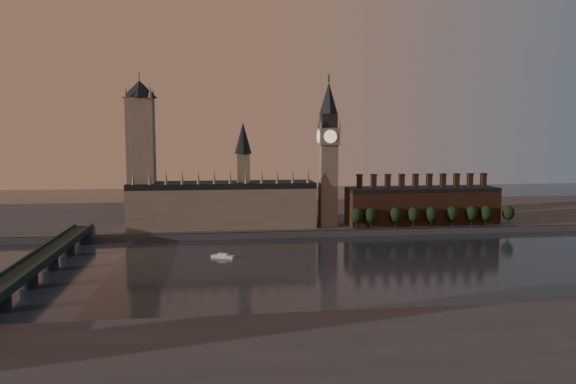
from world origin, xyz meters
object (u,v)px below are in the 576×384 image
victoria_tower (141,150)px  westminster_bridge (38,264)px  big_ben (328,152)px  river_boat (223,256)px

victoria_tower → westminster_bridge: 133.21m
victoria_tower → big_ben: victoria_tower is taller
victoria_tower → westminster_bridge: size_ratio=0.54×
big_ben → river_boat: bearing=-134.7°
river_boat → victoria_tower: bearing=147.2°
victoria_tower → big_ben: bearing=-2.2°
big_ben → westminster_bridge: size_ratio=0.54×
westminster_bridge → river_boat: 95.98m
victoria_tower → westminster_bridge: (-35.00, -117.70, -51.65)m
victoria_tower → river_boat: victoria_tower is taller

